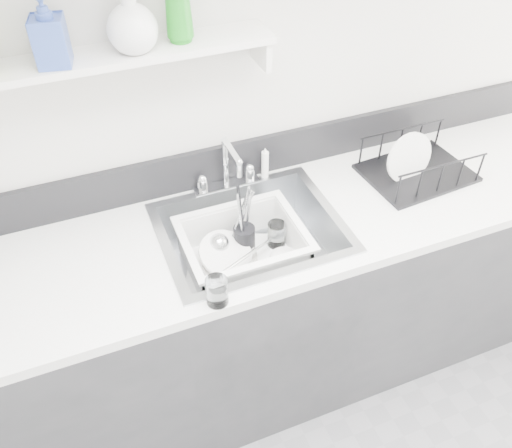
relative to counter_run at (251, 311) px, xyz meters
name	(u,v)px	position (x,y,z in m)	size (l,w,h in m)	color
room_shell	(435,186)	(0.00, -0.80, 1.22)	(3.50, 3.00, 2.60)	silver
counter_run	(251,311)	(0.00, 0.00, 0.00)	(3.20, 0.62, 0.92)	#2B2B2F
backsplash	(222,164)	(0.00, 0.30, 0.54)	(3.20, 0.02, 0.16)	black
sink	(251,246)	(0.00, 0.00, 0.37)	(0.64, 0.52, 0.20)	silver
faucet	(227,176)	(0.00, 0.25, 0.52)	(0.26, 0.18, 0.23)	silver
side_sprayer	(265,163)	(0.16, 0.25, 0.53)	(0.03, 0.03, 0.14)	white
wall_shelf	(109,59)	(-0.35, 0.23, 1.05)	(1.00, 0.16, 0.12)	silver
wash_tub	(243,249)	(-0.03, -0.01, 0.38)	(0.43, 0.35, 0.17)	white
plate_stack	(228,258)	(-0.09, 0.01, 0.33)	(0.24, 0.23, 0.09)	white
utensil_cup	(244,237)	(0.00, 0.06, 0.37)	(0.08, 0.08, 0.27)	black
ladle	(235,257)	(-0.06, -0.01, 0.35)	(0.30, 0.11, 0.09)	silver
tumbler_in_tub	(277,234)	(0.12, 0.04, 0.36)	(0.07, 0.07, 0.10)	white
tumbler_counter	(217,291)	(-0.22, -0.28, 0.51)	(0.07, 0.07, 0.10)	white
dish_rack	(419,159)	(0.73, 0.05, 0.53)	(0.41, 0.31, 0.14)	black
bowl_small	(285,261)	(0.10, -0.07, 0.33)	(0.12, 0.12, 0.04)	white
soap_bottle_b	(48,30)	(-0.50, 0.21, 1.17)	(0.09, 0.09, 0.20)	#324CA0
soap_bottle_c	(131,19)	(-0.27, 0.21, 1.16)	(0.15, 0.15, 0.19)	silver
soap_bottle_d	(178,5)	(-0.13, 0.23, 1.18)	(0.08, 0.08, 0.21)	#167E17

